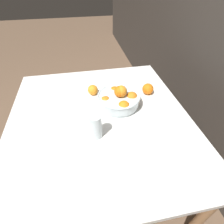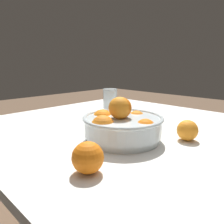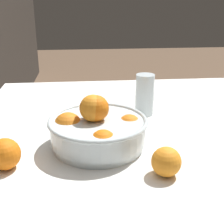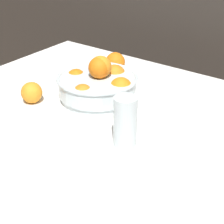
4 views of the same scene
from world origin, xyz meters
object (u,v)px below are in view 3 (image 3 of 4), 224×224
at_px(juice_glass, 145,96).
at_px(orange_loose_near_bowl, 5,154).
at_px(orange_loose_front, 166,162).
at_px(fruit_bowl, 97,129).

height_order(juice_glass, orange_loose_near_bowl, juice_glass).
height_order(orange_loose_near_bowl, orange_loose_front, orange_loose_near_bowl).
distance_m(orange_loose_near_bowl, orange_loose_front, 0.39).
distance_m(fruit_bowl, orange_loose_near_bowl, 0.25).
distance_m(fruit_bowl, orange_loose_front, 0.23).
xyz_separation_m(fruit_bowl, juice_glass, (0.23, -0.18, 0.01)).
height_order(fruit_bowl, orange_loose_near_bowl, fruit_bowl).
distance_m(fruit_bowl, juice_glass, 0.29).
relative_size(juice_glass, orange_loose_front, 2.01).
bearing_deg(fruit_bowl, orange_loose_near_bowl, 112.80).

